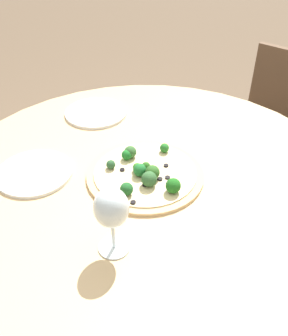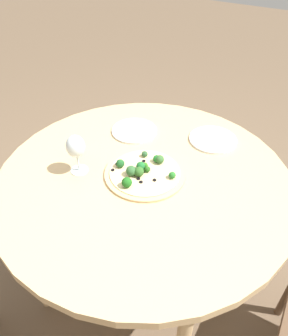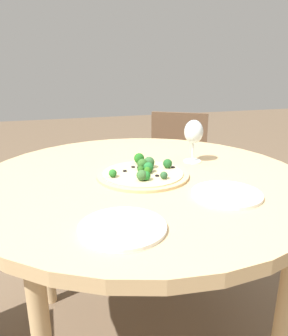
{
  "view_description": "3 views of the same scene",
  "coord_description": "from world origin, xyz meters",
  "px_view_note": "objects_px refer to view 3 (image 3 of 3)",
  "views": [
    {
      "loc": [
        0.63,
        0.52,
        1.42
      ],
      "look_at": [
        0.0,
        -0.01,
        0.79
      ],
      "focal_mm": 40.0,
      "sensor_mm": 36.0,
      "label": 1
    },
    {
      "loc": [
        -0.49,
        0.86,
        1.64
      ],
      "look_at": [
        0.0,
        -0.01,
        0.79
      ],
      "focal_mm": 35.0,
      "sensor_mm": 36.0,
      "label": 2
    },
    {
      "loc": [
        -0.3,
        -1.07,
        1.15
      ],
      "look_at": [
        0.0,
        -0.01,
        0.79
      ],
      "focal_mm": 35.0,
      "sensor_mm": 36.0,
      "label": 3
    }
  ],
  "objects_px": {
    "wine_glass": "(194,133)",
    "plate_far": "(227,194)",
    "chair": "(176,171)",
    "pizza": "(144,172)",
    "plate_near": "(122,227)"
  },
  "relations": [
    {
      "from": "pizza",
      "to": "chair",
      "type": "bearing_deg",
      "value": 61.56
    },
    {
      "from": "pizza",
      "to": "plate_near",
      "type": "distance_m",
      "value": 0.4
    },
    {
      "from": "pizza",
      "to": "plate_near",
      "type": "relative_size",
      "value": 1.51
    },
    {
      "from": "chair",
      "to": "plate_near",
      "type": "bearing_deg",
      "value": -88.18
    },
    {
      "from": "wine_glass",
      "to": "plate_far",
      "type": "height_order",
      "value": "wine_glass"
    },
    {
      "from": "chair",
      "to": "pizza",
      "type": "distance_m",
      "value": 1.04
    },
    {
      "from": "chair",
      "to": "wine_glass",
      "type": "distance_m",
      "value": 0.9
    },
    {
      "from": "chair",
      "to": "plate_near",
      "type": "height_order",
      "value": "chair"
    },
    {
      "from": "chair",
      "to": "wine_glass",
      "type": "relative_size",
      "value": 4.82
    },
    {
      "from": "pizza",
      "to": "wine_glass",
      "type": "relative_size",
      "value": 1.92
    },
    {
      "from": "chair",
      "to": "plate_near",
      "type": "distance_m",
      "value": 1.43
    },
    {
      "from": "pizza",
      "to": "plate_far",
      "type": "distance_m",
      "value": 0.31
    },
    {
      "from": "wine_glass",
      "to": "plate_far",
      "type": "bearing_deg",
      "value": -97.43
    },
    {
      "from": "plate_far",
      "to": "chair",
      "type": "bearing_deg",
      "value": 75.83
    },
    {
      "from": "chair",
      "to": "plate_near",
      "type": "relative_size",
      "value": 3.79
    }
  ]
}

